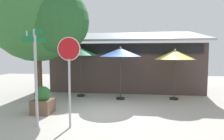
{
  "coord_description": "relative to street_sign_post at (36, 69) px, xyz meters",
  "views": [
    {
      "loc": [
        1.27,
        -7.5,
        2.31
      ],
      "look_at": [
        0.19,
        1.2,
        1.6
      ],
      "focal_mm": 30.74,
      "sensor_mm": 36.0,
      "label": 1
    }
  ],
  "objects": [
    {
      "name": "ground_plane",
      "position": [
        1.87,
        1.8,
        -1.91
      ],
      "size": [
        28.0,
        28.0,
        0.1
      ],
      "primitive_type": "cube",
      "color": "#ADA8A0"
    },
    {
      "name": "cafe_building",
      "position": [
        2.52,
        7.75,
        -0.28
      ],
      "size": [
        9.71,
        5.33,
        4.12
      ],
      "color": "#473833",
      "rests_on": "ground"
    },
    {
      "name": "street_sign_post",
      "position": [
        0.0,
        0.0,
        0.0
      ],
      "size": [
        0.74,
        0.69,
        3.09
      ],
      "color": "#A8AAB2",
      "rests_on": "ground"
    },
    {
      "name": "stop_sign",
      "position": [
        1.1,
        0.0,
        0.1
      ],
      "size": [
        0.73,
        0.07,
        2.85
      ],
      "color": "#A8AAB2",
      "rests_on": "ground"
    },
    {
      "name": "patio_umbrella_forest_green_left",
      "position": [
        0.14,
        4.51,
        0.58
      ],
      "size": [
        1.93,
        1.93,
        2.75
      ],
      "color": "black",
      "rests_on": "ground"
    },
    {
      "name": "patio_umbrella_royal_blue_center",
      "position": [
        2.37,
        4.03,
        0.53
      ],
      "size": [
        2.13,
        2.13,
        2.7
      ],
      "color": "black",
      "rests_on": "ground"
    },
    {
      "name": "patio_umbrella_mustard_right",
      "position": [
        5.12,
        4.34,
        0.42
      ],
      "size": [
        2.02,
        2.02,
        2.61
      ],
      "color": "black",
      "rests_on": "ground"
    },
    {
      "name": "shade_tree",
      "position": [
        -1.32,
        2.99,
        2.29
      ],
      "size": [
        4.94,
        4.55,
        6.52
      ],
      "color": "brown",
      "rests_on": "ground"
    },
    {
      "name": "sidewalk_planter",
      "position": [
        -0.45,
        1.27,
        -1.37
      ],
      "size": [
        0.73,
        0.73,
        1.08
      ],
      "color": "brown",
      "rests_on": "ground"
    }
  ]
}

